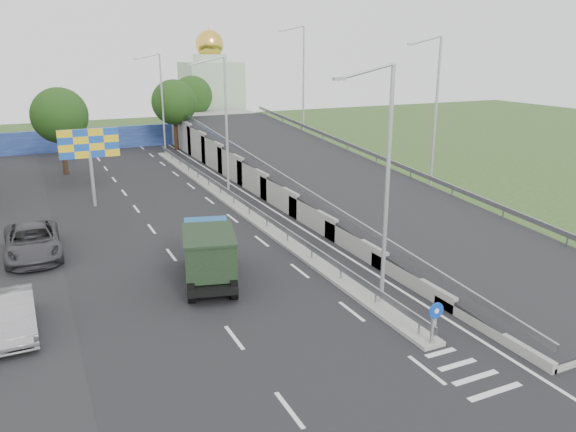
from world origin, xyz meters
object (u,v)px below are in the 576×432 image
billboard (89,148)px  parked_car_c (33,242)px  lamp_post_mid (224,120)px  church (211,91)px  sign_bollard (434,323)px  lamp_post_near (384,176)px  parked_car_b (13,315)px  lamp_post_far (160,98)px  dump_truck (209,252)px

billboard → parked_car_c: bearing=-115.2°
lamp_post_mid → church: size_ratio=0.73×
sign_bollard → billboard: 27.53m
lamp_post_near → church: church is taller
sign_bollard → lamp_post_mid: (0.11, 23.83, 4.77)m
lamp_post_near → billboard: 23.87m
billboard → lamp_post_near: bearing=-67.5°
lamp_post_mid → parked_car_b: bearing=-131.9°
lamp_post_near → parked_car_c: size_ratio=1.67×
sign_bollard → lamp_post_near: size_ratio=0.17×
lamp_post_far → billboard: lamp_post_far is taller
sign_bollard → lamp_post_far: size_ratio=0.17×
lamp_post_far → parked_car_c: 30.52m
lamp_post_mid → church: bearing=73.8°
lamp_post_far → lamp_post_near: bearing=-90.0°
billboard → parked_car_c: size_ratio=0.91×
lamp_post_near → dump_truck: size_ratio=1.59×
sign_bollard → lamp_post_far: lamp_post_far is taller
church → billboard: 37.23m
church → parked_car_c: size_ratio=2.28×
parked_car_b → parked_car_c: size_ratio=0.77×
billboard → parked_car_b: 18.95m
lamp_post_near → billboard: bearing=112.5°
billboard → parked_car_b: billboard is taller
parked_car_b → church: bearing=63.0°
parked_car_b → lamp_post_far: bearing=67.2°
lamp_post_near → billboard: size_ratio=1.83×
parked_car_b → lamp_post_mid: bearing=47.0°
dump_truck → sign_bollard: bearing=-45.7°
church → parked_car_c: (-23.23, -41.00, -4.47)m
dump_truck → parked_car_b: size_ratio=1.36×
parked_car_c → billboard: bearing=64.7°
lamp_post_mid → dump_truck: 15.86m
lamp_post_near → lamp_post_far: 40.00m
sign_bollard → church: church is taller
lamp_post_mid → church: (9.89, 34.00, -0.50)m
lamp_post_far → parked_car_c: (-13.34, -27.00, -4.97)m
lamp_post_near → lamp_post_far: same height
dump_truck → parked_car_c: 10.45m
dump_truck → lamp_post_near: bearing=-31.4°
billboard → dump_truck: bearing=-78.2°
sign_bollard → lamp_post_near: bearing=88.4°
lamp_post_mid → parked_car_b: lamp_post_mid is taller
lamp_post_mid → sign_bollard: bearing=-90.3°
sign_bollard → parked_car_c: 21.41m
sign_bollard → parked_car_c: sign_bollard is taller
dump_truck → lamp_post_mid: bearing=82.1°
parked_car_c → sign_bollard: bearing=-52.0°
parked_car_c → parked_car_b: bearing=-96.2°
church → parked_car_b: church is taller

